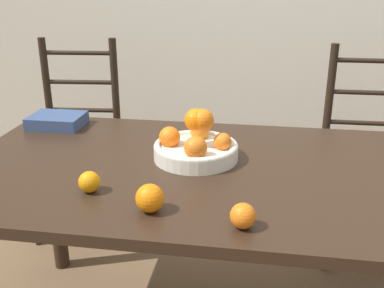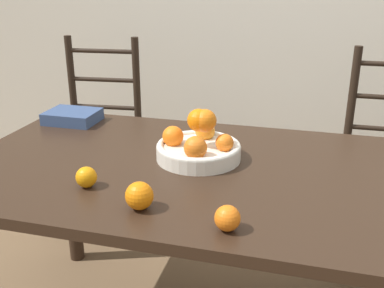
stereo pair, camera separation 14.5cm
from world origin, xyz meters
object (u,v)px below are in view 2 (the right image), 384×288
at_px(chair_left, 99,140).
at_px(orange_loose_0, 227,218).
at_px(orange_loose_2, 86,177).
at_px(orange_loose_1, 139,196).
at_px(fruit_bowl, 199,145).
at_px(book_stack, 73,117).

bearing_deg(chair_left, orange_loose_0, -56.54).
relative_size(orange_loose_2, chair_left, 0.06).
bearing_deg(orange_loose_0, orange_loose_1, 169.74).
bearing_deg(orange_loose_0, fruit_bowl, 113.14).
xyz_separation_m(orange_loose_0, orange_loose_2, (-0.45, 0.13, -0.00)).
bearing_deg(orange_loose_1, fruit_bowl, 79.91).
relative_size(fruit_bowl, orange_loose_0, 4.39).
bearing_deg(orange_loose_1, book_stack, 131.02).
distance_m(orange_loose_0, book_stack, 1.06).
distance_m(chair_left, book_stack, 0.56).
relative_size(orange_loose_0, orange_loose_2, 1.04).
height_order(fruit_bowl, orange_loose_0, fruit_bowl).
xyz_separation_m(fruit_bowl, chair_left, (-0.75, 0.73, -0.31)).
bearing_deg(orange_loose_0, book_stack, 139.65).
bearing_deg(fruit_bowl, orange_loose_0, -66.86).
bearing_deg(chair_left, orange_loose_1, -63.88).
bearing_deg(orange_loose_2, chair_left, 115.20).
xyz_separation_m(fruit_bowl, book_stack, (-0.63, 0.26, -0.03)).
distance_m(fruit_bowl, orange_loose_1, 0.39).
bearing_deg(orange_loose_2, orange_loose_1, -22.65).
height_order(orange_loose_2, chair_left, chair_left).
bearing_deg(orange_loose_1, orange_loose_2, 157.35).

